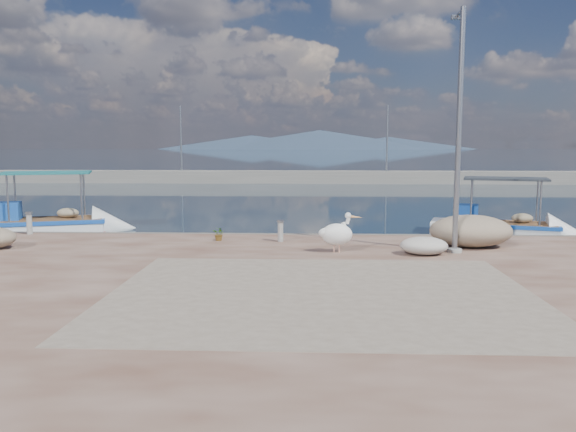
# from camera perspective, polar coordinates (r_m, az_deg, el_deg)

# --- Properties ---
(ground) EXTENTS (1400.00, 1400.00, 0.00)m
(ground) POSITION_cam_1_polar(r_m,az_deg,el_deg) (15.16, -0.61, -6.68)
(ground) COLOR #162635
(ground) RESTS_ON ground
(quay) EXTENTS (44.00, 22.00, 0.50)m
(quay) POSITION_cam_1_polar(r_m,az_deg,el_deg) (9.36, -2.62, -13.97)
(quay) COLOR #503022
(quay) RESTS_ON ground
(quay_patch) EXTENTS (9.00, 7.00, 0.01)m
(quay_patch) POSITION_cam_1_polar(r_m,az_deg,el_deg) (12.11, 3.40, -7.78)
(quay_patch) COLOR gray
(quay_patch) RESTS_ON quay
(breakwater) EXTENTS (120.00, 2.20, 7.50)m
(breakwater) POSITION_cam_1_polar(r_m,az_deg,el_deg) (54.79, 1.61, 3.98)
(breakwater) COLOR gray
(breakwater) RESTS_ON ground
(mountains) EXTENTS (370.00, 280.00, 22.00)m
(mountains) POSITION_cam_1_polar(r_m,az_deg,el_deg) (664.73, 2.77, 7.64)
(mountains) COLOR #28384C
(mountains) RESTS_ON ground
(boat_left) EXTENTS (6.55, 3.91, 2.99)m
(boat_left) POSITION_cam_1_polar(r_m,az_deg,el_deg) (25.42, -23.22, -1.10)
(boat_left) COLOR white
(boat_left) RESTS_ON ground
(boat_right) EXTENTS (6.02, 3.46, 2.75)m
(boat_right) POSITION_cam_1_polar(r_m,az_deg,el_deg) (24.23, 20.88, -1.41)
(boat_right) COLOR white
(boat_right) RESTS_ON ground
(pelican) EXTENTS (1.22, 0.58, 1.19)m
(pelican) POSITION_cam_1_polar(r_m,az_deg,el_deg) (16.52, 5.05, -1.80)
(pelican) COLOR tan
(pelican) RESTS_ON quay
(lamp_post) EXTENTS (0.44, 0.96, 7.00)m
(lamp_post) POSITION_cam_1_polar(r_m,az_deg,el_deg) (17.08, 16.92, 7.44)
(lamp_post) COLOR gray
(lamp_post) RESTS_ON quay
(bollard_near) EXTENTS (0.23, 0.23, 0.71)m
(bollard_near) POSITION_cam_1_polar(r_m,az_deg,el_deg) (18.35, -0.77, -1.43)
(bollard_near) COLOR gray
(bollard_near) RESTS_ON quay
(bollard_far) EXTENTS (0.26, 0.26, 0.80)m
(bollard_far) POSITION_cam_1_polar(r_m,az_deg,el_deg) (21.91, -24.80, -0.57)
(bollard_far) COLOR gray
(bollard_far) RESTS_ON quay
(potted_plant) EXTENTS (0.51, 0.48, 0.45)m
(potted_plant) POSITION_cam_1_polar(r_m,az_deg,el_deg) (18.70, -6.99, -1.82)
(potted_plant) COLOR #33722D
(potted_plant) RESTS_ON quay
(net_pile_d) EXTENTS (1.38, 1.03, 0.52)m
(net_pile_d) POSITION_cam_1_polar(r_m,az_deg,el_deg) (16.66, 13.64, -2.95)
(net_pile_d) COLOR beige
(net_pile_d) RESTS_ON quay
(net_pile_c) EXTENTS (2.53, 1.81, 1.00)m
(net_pile_c) POSITION_cam_1_polar(r_m,az_deg,el_deg) (18.31, 18.07, -1.45)
(net_pile_c) COLOR tan
(net_pile_c) RESTS_ON quay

